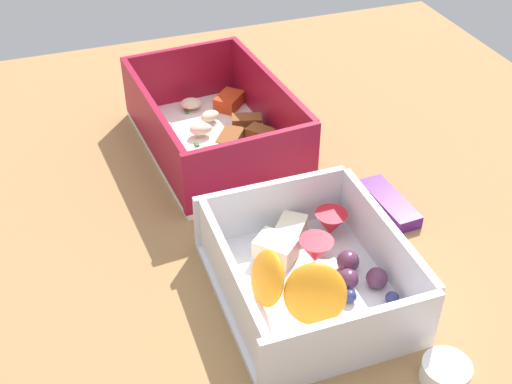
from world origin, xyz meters
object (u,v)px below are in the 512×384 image
pasta_container (218,129)px  paper_cup_liner (445,373)px  candy_bar (389,203)px  fruit_bowl (310,271)px

pasta_container → paper_cup_liner: 33.13cm
candy_bar → fruit_bowl: bearing=-57.3°
paper_cup_liner → candy_bar: bearing=163.0°
candy_bar → paper_cup_liner: size_ratio=2.10×
pasta_container → fruit_bowl: (21.57, 0.80, -0.30)cm
fruit_bowl → paper_cup_liner: 12.23cm
fruit_bowl → paper_cup_liner: fruit_bowl is taller
pasta_container → paper_cup_liner: bearing=6.1°
pasta_container → candy_bar: (14.67, 11.56, -1.60)cm
candy_bar → paper_cup_liner: bearing=-17.0°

